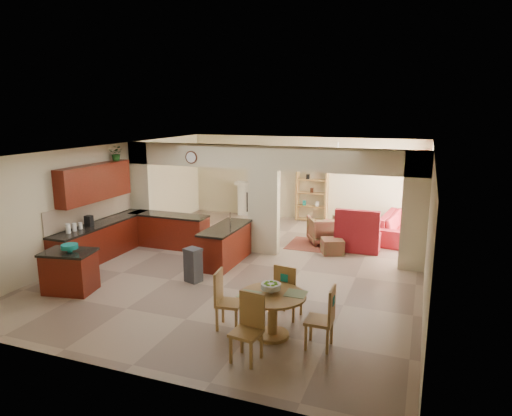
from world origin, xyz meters
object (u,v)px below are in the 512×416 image
at_px(kitchen_island, 70,271).
at_px(dining_table, 273,308).
at_px(armchair, 324,230).
at_px(sofa, 401,227).

xyz_separation_m(kitchen_island, dining_table, (4.52, -0.35, 0.06)).
height_order(kitchen_island, armchair, kitchen_island).
height_order(dining_table, sofa, dining_table).
distance_m(kitchen_island, sofa, 8.96).
height_order(kitchen_island, sofa, kitchen_island).
relative_size(kitchen_island, sofa, 0.45).
xyz_separation_m(kitchen_island, armchair, (4.16, 5.28, -0.06)).
height_order(dining_table, armchair, armchair).
xyz_separation_m(sofa, armchair, (-1.99, -1.23, 0.02)).
distance_m(dining_table, armchair, 5.64).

